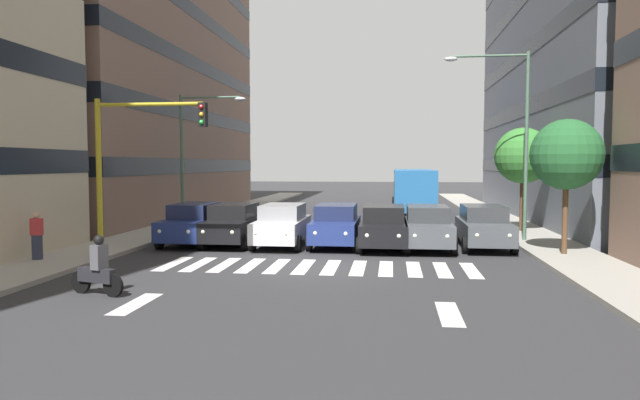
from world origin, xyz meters
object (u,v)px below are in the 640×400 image
object	(u,v)px
car_6	(194,223)
pedestrian_waiting	(37,235)
motorcycle_with_rider	(98,270)
street_tree_0	(567,155)
street_tree_1	(523,156)
car_2	(384,227)
street_lamp_right	(193,145)
traffic_light_gantry	(129,156)
car_5	(233,224)
car_4	(282,225)
bus_behind_traffic	(413,187)
car_1	(427,227)
car_3	(336,225)
car_0	(484,226)
street_lamp_left	(513,125)

from	to	relation	value
car_6	pedestrian_waiting	world-z (taller)	pedestrian_waiting
motorcycle_with_rider	street_tree_0	distance (m)	16.05
street_tree_1	car_2	bearing A→B (deg)	41.24
street_lamp_right	street_tree_0	world-z (taller)	street_lamp_right
street_lamp_right	traffic_light_gantry	bearing A→B (deg)	98.04
car_5	street_tree_1	xyz separation A→B (m)	(-12.84, -5.43, 2.90)
car_2	car_5	distance (m)	6.29
motorcycle_with_rider	street_tree_1	size ratio (longest dim) A/B	0.33
car_5	street_tree_1	world-z (taller)	street_tree_1
car_6	traffic_light_gantry	distance (m)	6.26
street_lamp_right	car_6	bearing A→B (deg)	109.22
street_lamp_right	pedestrian_waiting	xyz separation A→B (m)	(2.06, 9.82, -3.33)
car_2	street_tree_1	world-z (taller)	street_tree_1
car_6	traffic_light_gantry	world-z (taller)	traffic_light_gantry
car_4	bus_behind_traffic	bearing A→B (deg)	-110.49
car_1	motorcycle_with_rider	bearing A→B (deg)	45.89
motorcycle_with_rider	car_3	bearing A→B (deg)	-118.84
car_2	car_4	bearing A→B (deg)	-2.49
car_2	motorcycle_with_rider	bearing A→B (deg)	51.61
traffic_light_gantry	pedestrian_waiting	xyz separation A→B (m)	(3.49, -0.31, -2.65)
car_5	car_6	world-z (taller)	same
car_6	car_4	bearing A→B (deg)	178.06
car_6	traffic_light_gantry	bearing A→B (deg)	88.53
car_2	car_3	distance (m)	2.01
car_0	traffic_light_gantry	xyz separation A→B (m)	(12.12, 5.87, 2.77)
car_0	bus_behind_traffic	size ratio (longest dim) A/B	0.42
bus_behind_traffic	street_lamp_left	bearing A→B (deg)	105.07
car_1	traffic_light_gantry	size ratio (longest dim) A/B	0.81
car_2	car_3	size ratio (longest dim) A/B	1.00
car_5	pedestrian_waiting	xyz separation A→B (m)	(5.36, 5.32, 0.11)
motorcycle_with_rider	street_lamp_right	xyz separation A→B (m)	(2.34, -13.96, 3.68)
car_3	bus_behind_traffic	world-z (taller)	bus_behind_traffic
street_lamp_right	pedestrian_waiting	world-z (taller)	street_lamp_right
car_2	pedestrian_waiting	bearing A→B (deg)	23.22
street_tree_1	street_lamp_left	bearing A→B (deg)	71.09
car_1	motorcycle_with_rider	size ratio (longest dim) A/B	2.68
car_1	car_3	bearing A→B (deg)	-5.21
pedestrian_waiting	street_lamp_right	bearing A→B (deg)	-101.83
traffic_light_gantry	street_tree_1	distance (m)	18.41
car_5	pedestrian_waiting	bearing A→B (deg)	44.79
car_1	car_5	distance (m)	8.00
car_1	car_6	bearing A→B (deg)	-1.22
bus_behind_traffic	traffic_light_gantry	world-z (taller)	traffic_light_gantry
car_5	street_tree_0	world-z (taller)	street_tree_0
car_1	pedestrian_waiting	bearing A→B (deg)	20.89
car_6	car_2	bearing A→B (deg)	177.77
car_6	street_tree_1	xyz separation A→B (m)	(-14.57, -5.44, 2.90)
car_1	street_lamp_left	size ratio (longest dim) A/B	0.56
car_4	street_lamp_left	distance (m)	10.64
car_2	street_tree_1	size ratio (longest dim) A/B	0.89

